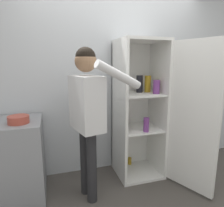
% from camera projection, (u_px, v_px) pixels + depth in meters
% --- Properties ---
extents(ground_plane, '(12.00, 12.00, 0.00)m').
position_uv_depth(ground_plane, '(141.00, 207.00, 2.17)').
color(ground_plane, '#4C4742').
extents(wall_back, '(7.00, 0.06, 2.55)m').
position_uv_depth(wall_back, '(114.00, 81.00, 2.83)').
color(wall_back, silver).
rests_on(wall_back, ground_plane).
extents(refrigerator, '(0.87, 1.10, 1.83)m').
position_uv_depth(refrigerator, '(149.00, 111.00, 2.62)').
color(refrigerator, white).
rests_on(refrigerator, ground_plane).
extents(person, '(0.74, 0.56, 1.69)m').
position_uv_depth(person, '(88.00, 106.00, 2.13)').
color(person, '#262628').
rests_on(person, ground_plane).
extents(counter, '(0.64, 0.64, 0.91)m').
position_uv_depth(counter, '(14.00, 160.00, 2.27)').
color(counter, gray).
rests_on(counter, ground_plane).
extents(bowl, '(0.22, 0.22, 0.08)m').
position_uv_depth(bowl, '(19.00, 120.00, 2.10)').
color(bowl, '#B24738').
rests_on(bowl, counter).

